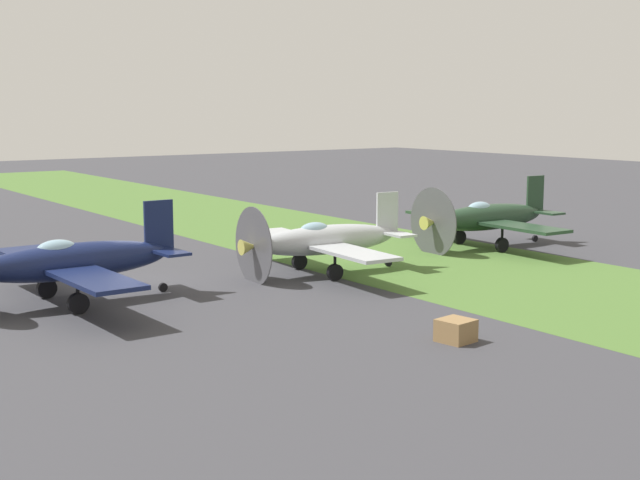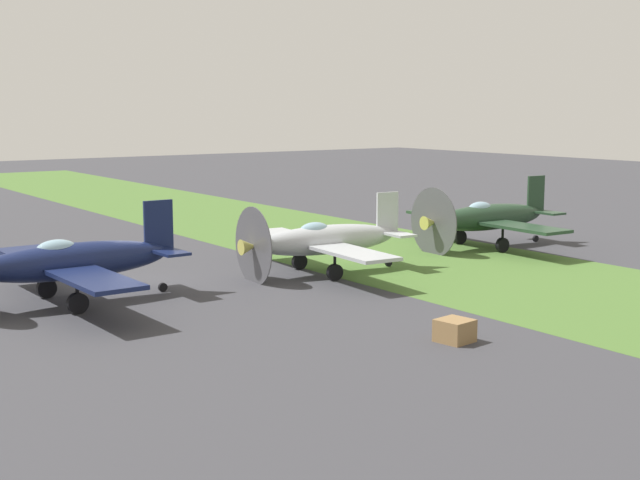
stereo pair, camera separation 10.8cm
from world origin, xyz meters
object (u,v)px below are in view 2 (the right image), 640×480
object	(u,v)px
airplane_wingman	(324,240)
airplane_lead	(70,262)
airplane_trail	(487,218)
runway_marker_cone	(244,239)
supply_crate	(455,331)

from	to	relation	value
airplane_wingman	airplane_lead	bearing A→B (deg)	91.34
airplane_lead	airplane_wingman	bearing A→B (deg)	-94.20
airplane_trail	runway_marker_cone	distance (m)	11.60
airplane_wingman	supply_crate	xyz separation A→B (m)	(-10.35, 2.82, -1.04)
airplane_trail	supply_crate	bearing A→B (deg)	133.79
runway_marker_cone	airplane_wingman	bearing A→B (deg)	171.09
airplane_wingman	airplane_trail	size ratio (longest dim) A/B	0.96
airplane_trail	supply_crate	distance (m)	17.18
airplane_lead	airplane_wingman	xyz separation A→B (m)	(-0.50, -10.00, -0.09)
airplane_lead	runway_marker_cone	world-z (taller)	airplane_lead
airplane_wingman	runway_marker_cone	size ratio (longest dim) A/B	20.69
airplane_wingman	runway_marker_cone	xyz separation A→B (m)	(8.52, -1.34, -1.14)
airplane_wingman	runway_marker_cone	distance (m)	8.70
airplane_trail	airplane_lead	bearing A→B (deg)	93.81
airplane_wingman	supply_crate	world-z (taller)	airplane_wingman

